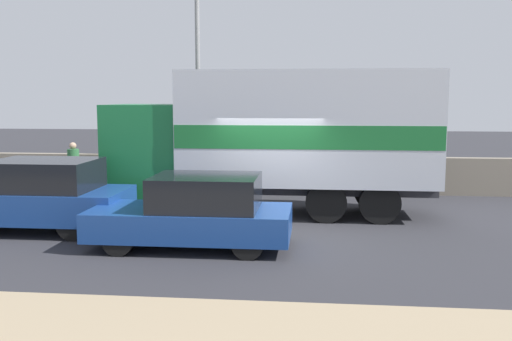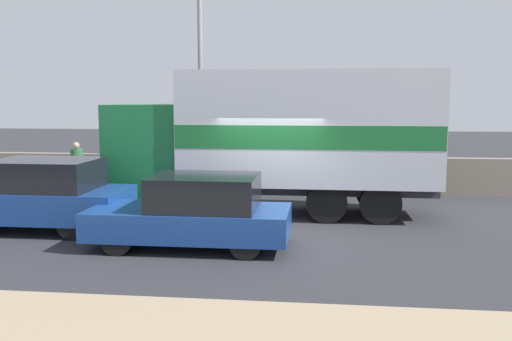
{
  "view_description": "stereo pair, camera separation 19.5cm",
  "coord_description": "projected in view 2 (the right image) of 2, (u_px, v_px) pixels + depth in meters",
  "views": [
    {
      "loc": [
        1.04,
        -12.06,
        2.98
      ],
      "look_at": [
        -0.27,
        0.63,
        1.34
      ],
      "focal_mm": 40.0,
      "sensor_mm": 36.0,
      "label": 1
    },
    {
      "loc": [
        1.24,
        -12.04,
        2.98
      ],
      "look_at": [
        -0.27,
        0.63,
        1.34
      ],
      "focal_mm": 40.0,
      "sensor_mm": 36.0,
      "label": 2
    }
  ],
  "objects": [
    {
      "name": "pedestrian",
      "position": [
        77.0,
        167.0,
        17.63
      ],
      "size": [
        0.35,
        0.35,
        1.61
      ],
      "color": "#1E1E2D",
      "rests_on": "ground_plane"
    },
    {
      "name": "ground_plane",
      "position": [
        265.0,
        235.0,
        12.38
      ],
      "size": [
        80.0,
        80.0,
        0.0
      ],
      "primitive_type": "plane",
      "color": "#2D2D33"
    },
    {
      "name": "car_sedan_second",
      "position": [
        36.0,
        195.0,
        12.85
      ],
      "size": [
        4.31,
        1.87,
        1.6
      ],
      "rotation": [
        0.0,
        0.0,
        3.14
      ],
      "color": "navy",
      "rests_on": "ground_plane"
    },
    {
      "name": "street_lamp",
      "position": [
        200.0,
        47.0,
        17.13
      ],
      "size": [
        0.56,
        0.28,
        7.84
      ],
      "color": "gray",
      "rests_on": "ground_plane"
    },
    {
      "name": "box_truck",
      "position": [
        283.0,
        135.0,
        14.44
      ],
      "size": [
        8.23,
        2.43,
        3.63
      ],
      "rotation": [
        0.0,
        0.0,
        3.14
      ],
      "color": "#196B38",
      "rests_on": "ground_plane"
    },
    {
      "name": "car_hatchback",
      "position": [
        195.0,
        212.0,
        11.34
      ],
      "size": [
        3.98,
        1.75,
        1.45
      ],
      "rotation": [
        0.0,
        0.0,
        3.14
      ],
      "color": "navy",
      "rests_on": "ground_plane"
    },
    {
      "name": "stone_wall_backdrop",
      "position": [
        284.0,
        174.0,
        18.0
      ],
      "size": [
        60.0,
        0.35,
        1.15
      ],
      "color": "gray",
      "rests_on": "ground_plane"
    }
  ]
}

